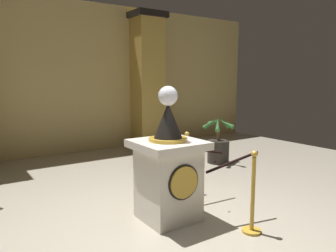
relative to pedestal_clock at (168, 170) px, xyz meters
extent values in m
plane|color=#B2A893|center=(0.08, -0.33, -0.68)|extent=(12.01, 12.01, 0.00)
cube|color=tan|center=(0.08, 4.78, 1.23)|extent=(12.01, 0.16, 3.80)
cube|color=silver|center=(0.00, 0.00, -0.19)|extent=(0.68, 0.68, 0.97)
cube|color=silver|center=(0.00, 0.00, 0.34)|extent=(0.85, 0.85, 0.10)
cylinder|color=gold|center=(0.00, -0.35, -0.08)|extent=(0.41, 0.03, 0.41)
cylinder|color=black|center=(0.00, -0.34, -0.08)|extent=(0.45, 0.01, 0.45)
cylinder|color=gold|center=(0.00, 0.00, 0.41)|extent=(0.51, 0.51, 0.04)
cone|color=black|center=(0.00, 0.00, 0.66)|extent=(0.37, 0.37, 0.46)
cylinder|color=gold|center=(0.00, 0.00, 0.88)|extent=(0.03, 0.03, 0.06)
sphere|color=silver|center=(0.00, 0.00, 0.97)|extent=(0.25, 0.25, 0.25)
cylinder|color=gold|center=(0.63, -0.89, -0.66)|extent=(0.24, 0.24, 0.03)
cylinder|color=gold|center=(0.63, -0.89, -0.20)|extent=(0.05, 0.05, 0.94)
sphere|color=gold|center=(0.63, -0.89, 0.31)|extent=(0.08, 0.08, 0.08)
cylinder|color=gold|center=(0.85, 0.71, -0.66)|extent=(0.24, 0.24, 0.03)
cylinder|color=gold|center=(0.85, 0.71, -0.21)|extent=(0.05, 0.05, 0.93)
sphere|color=gold|center=(0.85, 0.71, 0.30)|extent=(0.08, 0.08, 0.08)
cylinder|color=black|center=(0.69, -0.49, 0.11)|extent=(0.82, 0.15, 0.22)
cylinder|color=black|center=(0.80, 0.31, 0.11)|extent=(0.82, 0.15, 0.22)
sphere|color=black|center=(0.74, -0.09, 0.02)|extent=(0.04, 0.04, 0.04)
cube|color=black|center=(2.26, 4.40, -0.58)|extent=(0.86, 0.86, 0.20)
cube|color=gold|center=(2.26, 4.40, 1.15)|extent=(0.75, 0.75, 3.65)
cube|color=black|center=(2.26, 4.40, 2.90)|extent=(0.90, 0.90, 0.16)
cylinder|color=#2D2823|center=(2.60, 1.84, -0.42)|extent=(0.48, 0.48, 0.50)
cylinder|color=brown|center=(2.60, 1.84, -0.05)|extent=(0.08, 0.08, 0.25)
cone|color=#2D662D|center=(2.79, 1.86, 0.23)|extent=(0.36, 0.14, 0.32)
cone|color=#2D662D|center=(2.63, 2.02, 0.23)|extent=(0.14, 0.39, 0.22)
cone|color=#2D662D|center=(2.43, 1.92, 0.23)|extent=(0.36, 0.25, 0.32)
cone|color=#2D662D|center=(2.46, 1.72, 0.23)|extent=(0.31, 0.29, 0.35)
cone|color=#2D662D|center=(2.66, 1.66, 0.23)|extent=(0.18, 0.38, 0.25)
camera|label=1|loc=(-2.31, -3.42, 1.18)|focal=34.62mm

